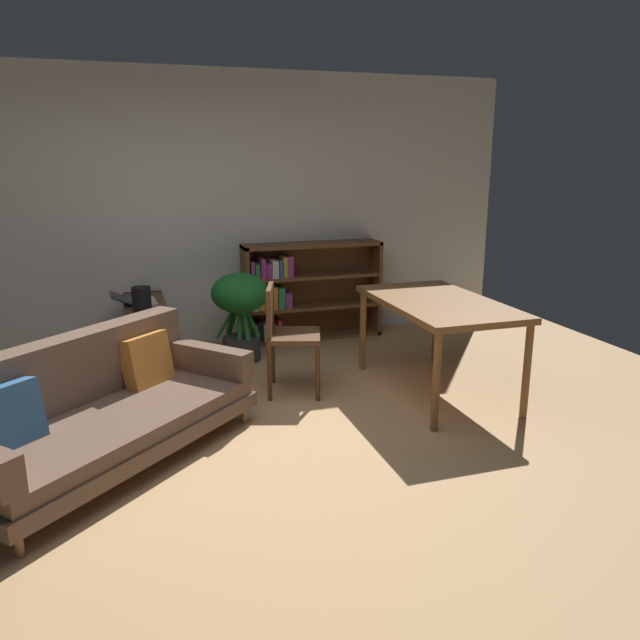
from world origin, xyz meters
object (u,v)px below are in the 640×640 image
object	(u,v)px
open_laptop	(136,300)
potted_floor_plant	(240,305)
dining_chair_near	(286,331)
fabric_couch	(95,408)
media_console	(147,338)
dining_table	(438,309)
desk_speaker	(142,300)
bookshelf	(301,291)

from	to	relation	value
open_laptop	potted_floor_plant	xyz separation A→B (m)	(0.93, -0.06, -0.10)
open_laptop	dining_chair_near	distance (m)	1.50
open_laptop	fabric_couch	bearing A→B (deg)	-100.38
media_console	dining_table	distance (m)	2.57
desk_speaker	potted_floor_plant	distance (m)	0.97
potted_floor_plant	bookshelf	distance (m)	0.94
desk_speaker	dining_table	world-z (taller)	desk_speaker
dining_table	media_console	bearing A→B (deg)	150.44
fabric_couch	dining_chair_near	bearing A→B (deg)	27.86
media_console	dining_table	xyz separation A→B (m)	(2.21, -1.25, 0.39)
fabric_couch	media_console	distance (m)	1.70
fabric_couch	desk_speaker	xyz separation A→B (m)	(0.36, 1.34, 0.38)
media_console	open_laptop	xyz separation A→B (m)	(-0.07, 0.09, 0.33)
bookshelf	dining_table	bearing A→B (deg)	-71.78
potted_floor_plant	bookshelf	world-z (taller)	bookshelf
dining_chair_near	bookshelf	size ratio (longest dim) A/B	0.61
desk_speaker	fabric_couch	bearing A→B (deg)	-104.99
media_console	bookshelf	world-z (taller)	bookshelf
fabric_couch	potted_floor_plant	world-z (taller)	potted_floor_plant
potted_floor_plant	dining_table	size ratio (longest dim) A/B	0.57
open_laptop	dining_chair_near	xyz separation A→B (m)	(1.12, -0.99, -0.12)
dining_table	dining_chair_near	size ratio (longest dim) A/B	1.67
dining_table	bookshelf	world-z (taller)	bookshelf
fabric_couch	bookshelf	size ratio (longest dim) A/B	1.40
potted_floor_plant	dining_table	xyz separation A→B (m)	(1.36, -1.29, 0.16)
open_laptop	dining_chair_near	bearing A→B (deg)	-41.39
fabric_couch	open_laptop	distance (m)	1.80
fabric_couch	dining_chair_near	distance (m)	1.64
fabric_couch	open_laptop	xyz separation A→B (m)	(0.32, 1.75, 0.29)
fabric_couch	potted_floor_plant	xyz separation A→B (m)	(1.25, 1.69, 0.19)
open_laptop	potted_floor_plant	size ratio (longest dim) A/B	0.49
fabric_couch	potted_floor_plant	bearing A→B (deg)	53.55
potted_floor_plant	media_console	bearing A→B (deg)	-177.87
potted_floor_plant	dining_chair_near	world-z (taller)	dining_chair_near
dining_table	bookshelf	bearing A→B (deg)	108.22
open_laptop	dining_chair_near	size ratio (longest dim) A/B	0.46
dining_chair_near	dining_table	bearing A→B (deg)	-17.18
desk_speaker	bookshelf	world-z (taller)	bookshelf
potted_floor_plant	dining_chair_near	xyz separation A→B (m)	(0.19, -0.93, -0.02)
dining_table	open_laptop	bearing A→B (deg)	149.49
desk_speaker	dining_chair_near	distance (m)	1.24
fabric_couch	dining_chair_near	world-z (taller)	dining_chair_near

